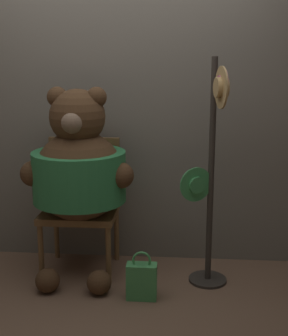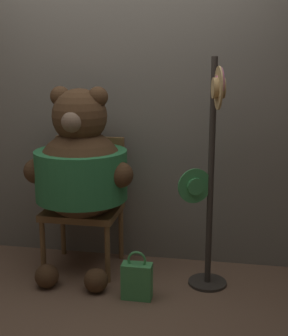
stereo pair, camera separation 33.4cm
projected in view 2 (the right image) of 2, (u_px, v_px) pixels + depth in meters
name	position (u px, v px, depth m)	size (l,w,h in m)	color
ground_plane	(106.00, 289.00, 3.36)	(14.00, 14.00, 0.00)	brown
wall_back	(125.00, 113.00, 3.73)	(8.00, 0.10, 2.39)	slate
chair	(86.00, 197.00, 3.68)	(0.56, 0.49, 1.01)	brown
teddy_bear	(81.00, 169.00, 3.45)	(0.82, 0.73, 1.42)	#4C331E
hat_display_rack	(210.00, 169.00, 3.18)	(0.36, 0.45, 1.63)	#332D28
handbag_on_ground	(137.00, 280.00, 3.20)	(0.21, 0.10, 0.35)	#479E56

